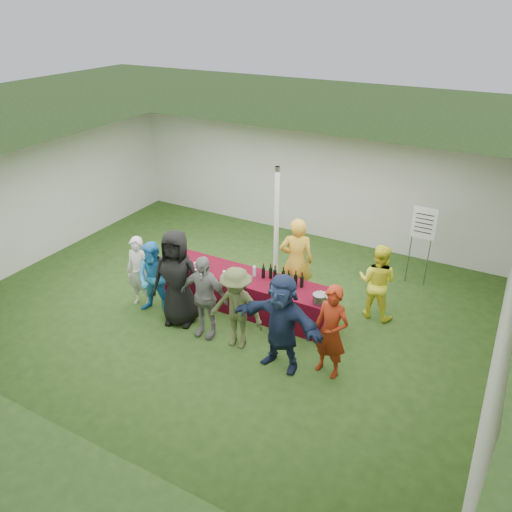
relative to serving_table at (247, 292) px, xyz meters
The scene contains 18 objects.
ground 0.57m from the serving_table, 167.18° to the right, with size 60.00×60.00×0.00m, color #284719.
tent 1.48m from the serving_table, 85.79° to the left, with size 10.00×10.00×10.00m.
serving_table is the anchor object (origin of this frame).
wine_bottles 0.88m from the serving_table, 10.48° to the left, with size 0.88×0.14×0.32m.
wine_glasses 1.10m from the serving_table, 164.17° to the right, with size 1.16×0.09×0.16m.
water_bottle 0.50m from the serving_table, 33.92° to the left, with size 0.07×0.07×0.23m.
bar_towel 1.67m from the serving_table, ahead, with size 0.25×0.18×0.03m, color white.
dump_bucket 1.70m from the serving_table, ahead, with size 0.25×0.25×0.18m, color slate.
wine_list_sign 3.94m from the serving_table, 43.79° to the left, with size 0.50×0.03×1.80m.
staff_pourer 1.16m from the serving_table, 43.41° to the left, with size 0.68×0.45×1.88m, color gold.
staff_back 2.56m from the serving_table, 22.68° to the left, with size 0.76×0.59×1.56m, color yellow.
customer_0 2.21m from the serving_table, 155.16° to the right, with size 0.55×0.36×1.52m, color silver.
customer_1 1.85m from the serving_table, 147.22° to the right, with size 0.74×0.58×1.53m, color #2A8CD4.
customer_2 1.51m from the serving_table, 131.96° to the right, with size 0.94×0.61×1.93m, color black.
customer_3 1.25m from the serving_table, 102.92° to the right, with size 0.96×0.40×1.64m, color gray.
customer_4 1.30m from the serving_table, 69.22° to the right, with size 1.03×0.59×1.59m, color #49522C.
customer_5 1.94m from the serving_table, 42.79° to the right, with size 1.65×0.53×1.78m, color #1A2846.
customer_6 2.45m from the serving_table, 25.87° to the right, with size 0.61×0.40×1.67m, color maroon.
Camera 1 is at (4.68, -7.33, 5.69)m, focal length 35.00 mm.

